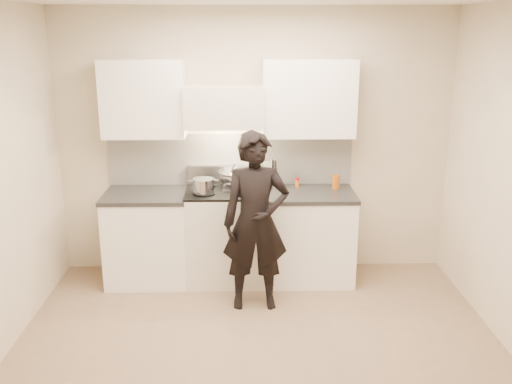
% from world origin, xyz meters
% --- Properties ---
extents(ground_plane, '(4.00, 4.00, 0.00)m').
position_xyz_m(ground_plane, '(0.00, 0.00, 0.00)').
color(ground_plane, '#876E53').
extents(room_shell, '(4.04, 3.54, 2.70)m').
position_xyz_m(room_shell, '(-0.06, 0.37, 1.60)').
color(room_shell, beige).
rests_on(room_shell, ground).
extents(stove, '(0.76, 0.65, 0.96)m').
position_xyz_m(stove, '(-0.30, 1.42, 0.47)').
color(stove, silver).
rests_on(stove, ground).
extents(counter_right, '(0.92, 0.67, 0.92)m').
position_xyz_m(counter_right, '(0.53, 1.43, 0.46)').
color(counter_right, white).
rests_on(counter_right, ground).
extents(counter_left, '(0.82, 0.67, 0.92)m').
position_xyz_m(counter_left, '(-1.08, 1.43, 0.46)').
color(counter_left, white).
rests_on(counter_left, ground).
extents(wok, '(0.39, 0.48, 0.31)m').
position_xyz_m(wok, '(-0.17, 1.52, 1.06)').
color(wok, '#A8A7B2').
rests_on(wok, stove).
extents(stock_pot, '(0.29, 0.22, 0.14)m').
position_xyz_m(stock_pot, '(-0.50, 1.29, 1.03)').
color(stock_pot, '#A8A7B2').
rests_on(stock_pot, stove).
extents(utensil_crock, '(0.11, 0.11, 0.28)m').
position_xyz_m(utensil_crock, '(0.19, 1.61, 1.01)').
color(utensil_crock, '#9B9DA5').
rests_on(utensil_crock, counter_right).
extents(spice_jar, '(0.04, 0.04, 0.10)m').
position_xyz_m(spice_jar, '(0.44, 1.62, 0.97)').
color(spice_jar, orange).
rests_on(spice_jar, counter_right).
extents(oil_glass, '(0.08, 0.08, 0.14)m').
position_xyz_m(oil_glass, '(0.82, 1.54, 0.99)').
color(oil_glass, '#A95110').
rests_on(oil_glass, counter_right).
extents(person, '(0.61, 0.42, 1.63)m').
position_xyz_m(person, '(-0.01, 0.83, 0.82)').
color(person, black).
rests_on(person, ground).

